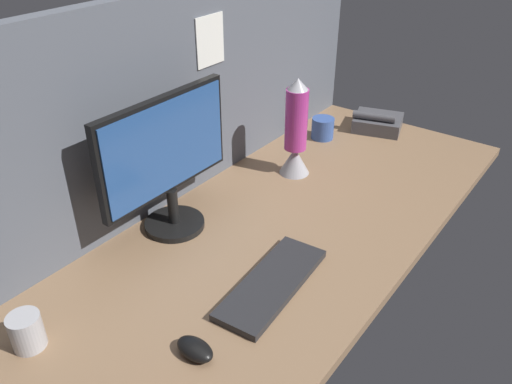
{
  "coord_description": "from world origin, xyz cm",
  "views": [
    {
      "loc": [
        -111.91,
        -72.08,
        90.45
      ],
      "look_at": [
        -9.71,
        0.0,
        14.0
      ],
      "focal_mm": 36.19,
      "sensor_mm": 36.0,
      "label": 1
    }
  ],
  "objects_px": {
    "mouse": "(195,349)",
    "keyboard": "(272,283)",
    "desk_phone": "(377,122)",
    "mug_steel": "(27,331)",
    "mug_ceramic_blue": "(323,128)",
    "monitor": "(167,158)",
    "lava_lamp": "(296,135)"
  },
  "relations": [
    {
      "from": "mug_ceramic_blue",
      "to": "keyboard",
      "type": "bearing_deg",
      "value": -157.38
    },
    {
      "from": "monitor",
      "to": "mug_steel",
      "type": "distance_m",
      "value": 0.57
    },
    {
      "from": "monitor",
      "to": "keyboard",
      "type": "relative_size",
      "value": 1.25
    },
    {
      "from": "mug_steel",
      "to": "lava_lamp",
      "type": "xyz_separation_m",
      "value": [
        1.03,
        -0.04,
        0.1
      ]
    },
    {
      "from": "keyboard",
      "to": "mug_steel",
      "type": "xyz_separation_m",
      "value": [
        -0.49,
        0.32,
        0.03
      ]
    },
    {
      "from": "keyboard",
      "to": "mug_ceramic_blue",
      "type": "bearing_deg",
      "value": 17.77
    },
    {
      "from": "mug_ceramic_blue",
      "to": "mug_steel",
      "type": "distance_m",
      "value": 1.34
    },
    {
      "from": "monitor",
      "to": "keyboard",
      "type": "height_order",
      "value": "monitor"
    },
    {
      "from": "mouse",
      "to": "desk_phone",
      "type": "distance_m",
      "value": 1.36
    },
    {
      "from": "mug_steel",
      "to": "lava_lamp",
      "type": "bearing_deg",
      "value": -2.04
    },
    {
      "from": "mouse",
      "to": "keyboard",
      "type": "bearing_deg",
      "value": -0.04
    },
    {
      "from": "mouse",
      "to": "mug_ceramic_blue",
      "type": "xyz_separation_m",
      "value": [
        1.13,
        0.35,
        0.03
      ]
    },
    {
      "from": "mug_ceramic_blue",
      "to": "mug_steel",
      "type": "height_order",
      "value": "mug_steel"
    },
    {
      "from": "mug_ceramic_blue",
      "to": "mug_steel",
      "type": "relative_size",
      "value": 1.03
    },
    {
      "from": "keyboard",
      "to": "desk_phone",
      "type": "xyz_separation_m",
      "value": [
        1.06,
        0.21,
        0.02
      ]
    },
    {
      "from": "mug_ceramic_blue",
      "to": "mug_steel",
      "type": "xyz_separation_m",
      "value": [
        -1.34,
        -0.03,
        0.0
      ]
    },
    {
      "from": "monitor",
      "to": "desk_phone",
      "type": "xyz_separation_m",
      "value": [
        1.02,
        -0.19,
        -0.2
      ]
    },
    {
      "from": "keyboard",
      "to": "lava_lamp",
      "type": "bearing_deg",
      "value": 23.12
    },
    {
      "from": "mug_ceramic_blue",
      "to": "lava_lamp",
      "type": "bearing_deg",
      "value": -167.76
    },
    {
      "from": "monitor",
      "to": "mug_ceramic_blue",
      "type": "height_order",
      "value": "monitor"
    },
    {
      "from": "monitor",
      "to": "desk_phone",
      "type": "height_order",
      "value": "monitor"
    },
    {
      "from": "lava_lamp",
      "to": "desk_phone",
      "type": "relative_size",
      "value": 1.52
    },
    {
      "from": "mug_ceramic_blue",
      "to": "desk_phone",
      "type": "relative_size",
      "value": 0.39
    },
    {
      "from": "lava_lamp",
      "to": "mouse",
      "type": "bearing_deg",
      "value": -161.27
    },
    {
      "from": "keyboard",
      "to": "lava_lamp",
      "type": "distance_m",
      "value": 0.63
    },
    {
      "from": "monitor",
      "to": "keyboard",
      "type": "distance_m",
      "value": 0.46
    },
    {
      "from": "monitor",
      "to": "mug_ceramic_blue",
      "type": "bearing_deg",
      "value": -3.18
    },
    {
      "from": "keyboard",
      "to": "desk_phone",
      "type": "height_order",
      "value": "desk_phone"
    },
    {
      "from": "mouse",
      "to": "mug_steel",
      "type": "bearing_deg",
      "value": 124.26
    },
    {
      "from": "monitor",
      "to": "mug_ceramic_blue",
      "type": "distance_m",
      "value": 0.83
    },
    {
      "from": "lava_lamp",
      "to": "desk_phone",
      "type": "bearing_deg",
      "value": -8.11
    },
    {
      "from": "mouse",
      "to": "lava_lamp",
      "type": "bearing_deg",
      "value": 20.15
    }
  ]
}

